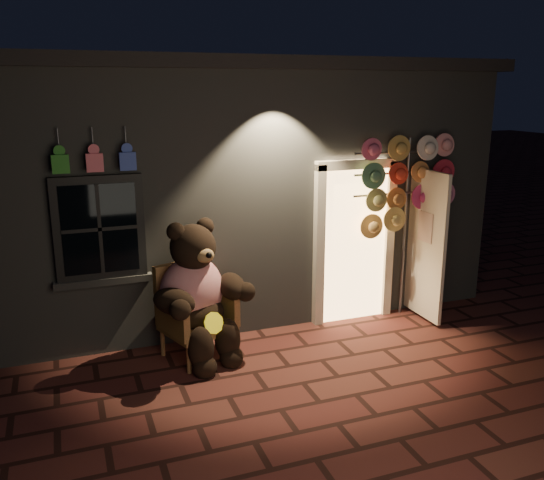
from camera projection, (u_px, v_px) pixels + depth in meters
ground at (303, 383)px, 6.21m from camera, size 60.00×60.00×0.00m
shop_building at (208, 173)px, 9.38m from camera, size 7.30×5.95×3.51m
wicker_armchair at (193, 311)px, 6.76m from camera, size 0.93×0.89×1.10m
teddy_bear at (197, 294)px, 6.58m from camera, size 1.16×1.09×1.70m
hat_rack at (406, 182)px, 7.55m from camera, size 1.48×0.22×2.47m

